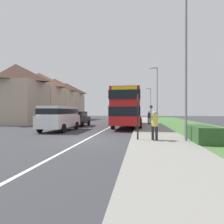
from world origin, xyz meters
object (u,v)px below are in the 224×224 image
Objects in this scene: cycle_route_sign at (151,113)px; street_lamp_mid at (156,91)px; double_decker_bus at (128,107)px; bus_stop_sign at (138,114)px; parked_van_white at (60,116)px; street_lamp_near at (184,51)px; pedestrian_walking_away at (149,117)px; street_lamp_far at (150,101)px; parked_car_black at (78,118)px; pedestrian_at_stop at (155,124)px.

cycle_route_sign is 0.33× the size of street_lamp_mid.
bus_stop_sign is at bearing -83.82° from double_decker_bus.
parked_van_white is 15.07m from street_lamp_mid.
street_lamp_near is at bearing -71.29° from double_decker_bus.
street_lamp_near reaches higher than street_lamp_mid.
street_lamp_far is (1.16, 20.40, 2.93)m from pedestrian_walking_away.
parked_van_white is 1.99× the size of cycle_route_sign.
street_lamp_mid is (8.98, 11.69, 3.15)m from parked_van_white.
parked_van_white is at bearing -135.43° from pedestrian_walking_away.
double_decker_bus is 11.23m from street_lamp_near.
parked_car_black is 14.25m from street_lamp_near.
street_lamp_mid is at bearing 52.46° from parked_van_white.
parked_car_black is at bearing 91.33° from parked_van_white.
street_lamp_mid is (-0.02, 16.73, -0.40)m from street_lamp_near.
double_decker_bus reaches higher than bus_stop_sign.
street_lamp_near is (2.40, -0.15, 3.26)m from bus_stop_sign.
parked_car_black is 8.31m from pedestrian_walking_away.
street_lamp_mid reaches higher than parked_car_black.
cycle_route_sign is at bearing 92.24° from street_lamp_near.
bus_stop_sign is at bearing -95.47° from pedestrian_walking_away.
double_decker_bus is at bearing 101.18° from pedestrian_at_stop.
pedestrian_walking_away is 0.64× the size of bus_stop_sign.
pedestrian_walking_away is at bearing -95.98° from cycle_route_sign.
street_lamp_mid is at bearing -89.97° from street_lamp_far.
double_decker_bus is 6.86× the size of pedestrian_at_stop.
pedestrian_at_stop is 17.43m from cycle_route_sign.
cycle_route_sign is at bearing 56.41° from parked_van_white.
double_decker_bus is 7.69m from parked_van_white.
cycle_route_sign is (0.80, 17.40, 0.45)m from pedestrian_at_stop.
double_decker_bus is at bearing -98.67° from street_lamp_far.
parked_car_black is 0.48× the size of street_lamp_near.
cycle_route_sign is 0.37× the size of street_lamp_far.
bus_stop_sign reaches higher than pedestrian_walking_away.
cycle_route_sign is (0.51, 4.83, 0.45)m from pedestrian_walking_away.
double_decker_bus is 4.41× the size of bus_stop_sign.
cycle_route_sign reaches higher than pedestrian_at_stop.
street_lamp_far is at bearing 87.47° from pedestrian_at_stop.
parked_van_white is 29.61m from street_lamp_far.
double_decker_bus is at bearing -133.99° from pedestrian_walking_away.
street_lamp_mid is at bearing 90.07° from street_lamp_near.
cycle_route_sign is at bearing 128.76° from street_lamp_mid.
street_lamp_near is at bearing -84.64° from pedestrian_walking_away.
pedestrian_at_stop is at bearing -33.05° from parked_van_white.
pedestrian_at_stop is (7.51, -4.89, -0.27)m from parked_van_white.
double_decker_bus is 3.52m from pedestrian_walking_away.
parked_car_black is 1.56× the size of bus_stop_sign.
double_decker_bus is at bearing 43.94° from parked_van_white.
cycle_route_sign is (2.81, 7.22, -0.72)m from double_decker_bus.
parked_van_white is 0.74× the size of street_lamp_far.
street_lamp_far is (9.09, 22.90, 3.01)m from parked_car_black.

